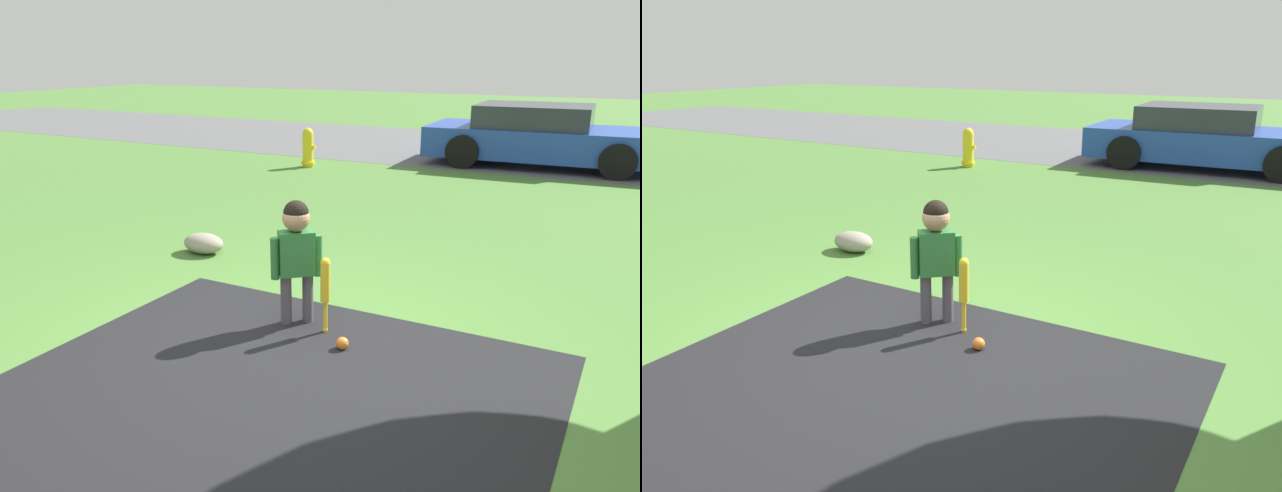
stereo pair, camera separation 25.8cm
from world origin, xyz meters
The scene contains 8 objects.
ground_plane centered at (0.00, 0.00, 0.00)m, with size 60.00×60.00×0.00m, color #477533.
street_strip centered at (0.00, 10.97, 0.00)m, with size 40.00×6.00×0.01m.
child centered at (-0.15, 0.54, 0.67)m, with size 0.34×0.31×1.04m.
baseball_bat centered at (0.15, 0.49, 0.41)m, with size 0.08×0.08×0.63m.
sports_ball centered at (0.40, 0.28, 0.05)m, with size 0.10×0.10×0.10m.
fire_hydrant centered at (-3.66, 7.00, 0.37)m, with size 0.30×0.27×0.76m.
parked_car centered at (0.30, 9.28, 0.57)m, with size 4.47×2.24×1.18m.
edging_rock centered at (-2.01, 1.67, 0.11)m, with size 0.48×0.33×0.22m.
Camera 1 is at (2.27, -3.56, 2.15)m, focal length 35.00 mm.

